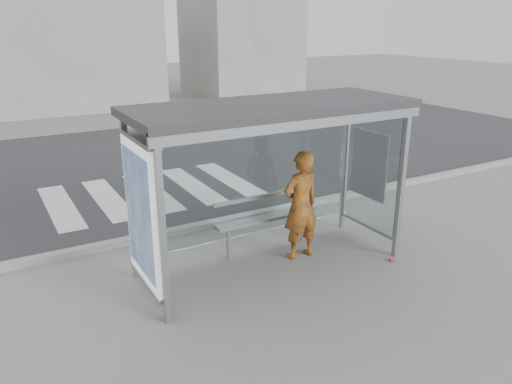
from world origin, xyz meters
TOP-DOWN VIEW (x-y plane):
  - ground at (0.00, 0.00)m, footprint 80.00×80.00m
  - road at (0.00, 7.00)m, footprint 30.00×10.00m
  - curb at (0.00, 1.95)m, footprint 30.00×0.18m
  - crosswalk at (-0.50, 4.50)m, footprint 4.55×3.00m
  - bus_shelter at (-0.37, 0.06)m, footprint 4.25×1.65m
  - building_center at (0.00, 18.00)m, footprint 8.00×5.00m
  - building_right at (9.00, 18.00)m, footprint 5.00×5.00m
  - person at (0.58, 0.06)m, footprint 0.68×0.46m
  - bench at (0.26, 0.58)m, footprint 1.89×0.23m
  - soda_can at (1.81, -0.84)m, footprint 0.12×0.08m

SIDE VIEW (x-z plane):
  - ground at x=0.00m, z-range 0.00..0.00m
  - crosswalk at x=-0.50m, z-range 0.00..0.00m
  - road at x=0.00m, z-range 0.00..0.01m
  - soda_can at x=1.81m, z-range 0.00..0.06m
  - curb at x=0.00m, z-range 0.00..0.12m
  - bench at x=0.26m, z-range 0.09..1.06m
  - person at x=0.58m, z-range 0.00..1.81m
  - bus_shelter at x=-0.37m, z-range 0.67..3.29m
  - building_center at x=0.00m, z-range 0.00..5.00m
  - building_right at x=9.00m, z-range 0.00..7.00m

